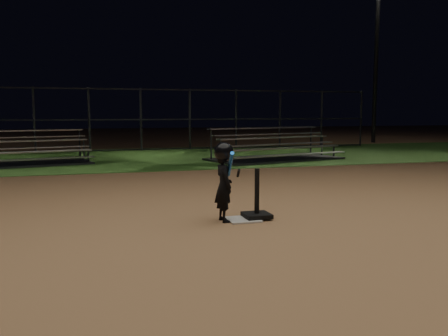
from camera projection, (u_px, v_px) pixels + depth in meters
ground at (243, 220)px, 6.93m from camera, size 80.00×80.00×0.00m
grass_strip at (151, 157)px, 16.48m from camera, size 60.00×8.00×0.01m
home_plate at (243, 219)px, 6.93m from camera, size 0.45×0.45×0.02m
batting_tee at (257, 209)px, 7.02m from camera, size 0.38×0.38×0.72m
child_batter at (224, 180)px, 6.80m from camera, size 0.38×0.62×1.14m
bleacher_left at (16, 158)px, 14.09m from camera, size 4.46×2.88×1.01m
bleacher_right at (275, 153)px, 15.61m from camera, size 4.65×3.09×1.04m
backstop_fence at (141, 120)px, 19.19m from camera, size 20.08×0.08×2.50m
light_pole_right at (377, 44)px, 23.92m from camera, size 0.90×0.53×8.30m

